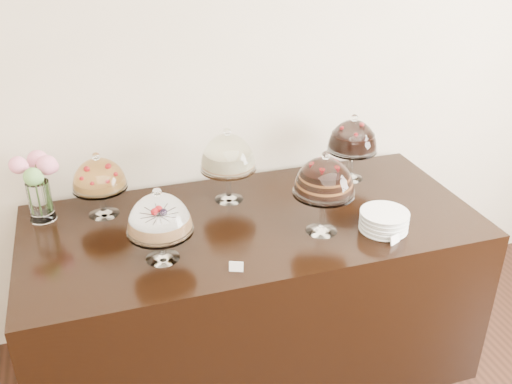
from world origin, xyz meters
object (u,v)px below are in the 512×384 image
object	(u,v)px
cake_stand_dark_choco	(353,138)
cake_stand_choco_layer	(324,179)
display_counter	(253,294)
cake_stand_cheesecake	(228,155)
cake_stand_fruit_tart	(99,177)
flower_vase	(38,181)
cake_stand_sugar_sponge	(159,217)
plate_stack	(384,221)

from	to	relation	value
cake_stand_dark_choco	cake_stand_choco_layer	bearing A→B (deg)	-128.55
display_counter	cake_stand_cheesecake	world-z (taller)	cake_stand_cheesecake
cake_stand_fruit_tart	flower_vase	distance (m)	0.28
cake_stand_fruit_tart	cake_stand_cheesecake	bearing A→B (deg)	-3.52
display_counter	flower_vase	world-z (taller)	flower_vase
cake_stand_fruit_tart	cake_stand_sugar_sponge	bearing A→B (deg)	-65.62
cake_stand_choco_layer	cake_stand_fruit_tart	world-z (taller)	cake_stand_choco_layer
flower_vase	cake_stand_fruit_tart	bearing A→B (deg)	-10.22
cake_stand_choco_layer	plate_stack	world-z (taller)	cake_stand_choco_layer
display_counter	cake_stand_dark_choco	xyz separation A→B (m)	(0.66, 0.28, 0.69)
cake_stand_choco_layer	cake_stand_cheesecake	distance (m)	0.55
cake_stand_sugar_sponge	cake_stand_dark_choco	xyz separation A→B (m)	(1.13, 0.47, 0.03)
cake_stand_dark_choco	cake_stand_fruit_tart	world-z (taller)	cake_stand_dark_choco
cake_stand_cheesecake	display_counter	bearing A→B (deg)	-77.43
display_counter	cake_stand_fruit_tart	size ratio (longest dim) A/B	6.63
flower_vase	cake_stand_sugar_sponge	bearing A→B (deg)	-46.66
display_counter	cake_stand_cheesecake	xyz separation A→B (m)	(-0.05, 0.24, 0.70)
cake_stand_fruit_tart	flower_vase	world-z (taller)	flower_vase
cake_stand_sugar_sponge	cake_stand_cheesecake	xyz separation A→B (m)	(0.42, 0.44, 0.04)
flower_vase	plate_stack	xyz separation A→B (m)	(1.53, -0.61, -0.15)
cake_stand_cheesecake	flower_vase	size ratio (longest dim) A/B	1.15
plate_stack	cake_stand_sugar_sponge	bearing A→B (deg)	175.55
cake_stand_fruit_tart	display_counter	bearing A→B (deg)	-22.41
cake_stand_fruit_tart	plate_stack	bearing A→B (deg)	-23.97
cake_stand_cheesecake	flower_vase	xyz separation A→B (m)	(-0.91, 0.09, -0.05)
display_counter	flower_vase	size ratio (longest dim) A/B	6.38
cake_stand_sugar_sponge	plate_stack	distance (m)	1.05
display_counter	cake_stand_dark_choco	world-z (taller)	cake_stand_dark_choco
cake_stand_cheesecake	cake_stand_fruit_tart	world-z (taller)	cake_stand_cheesecake
cake_stand_sugar_sponge	cake_stand_choco_layer	distance (m)	0.75
cake_stand_dark_choco	cake_stand_fruit_tart	distance (m)	1.34
cake_stand_cheesecake	plate_stack	distance (m)	0.83
cake_stand_choco_layer	flower_vase	distance (m)	1.35
cake_stand_cheesecake	cake_stand_dark_choco	bearing A→B (deg)	3.03
cake_stand_sugar_sponge	cake_stand_fruit_tart	size ratio (longest dim) A/B	1.04
cake_stand_cheesecake	cake_stand_dark_choco	xyz separation A→B (m)	(0.71, 0.04, -0.01)
cake_stand_choco_layer	plate_stack	bearing A→B (deg)	-15.88
cake_stand_choco_layer	cake_stand_fruit_tart	distance (m)	1.08
cake_stand_fruit_tart	flower_vase	bearing A→B (deg)	169.78
display_counter	plate_stack	size ratio (longest dim) A/B	9.91
cake_stand_choco_layer	plate_stack	distance (m)	0.37
flower_vase	cake_stand_dark_choco	bearing A→B (deg)	-1.83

